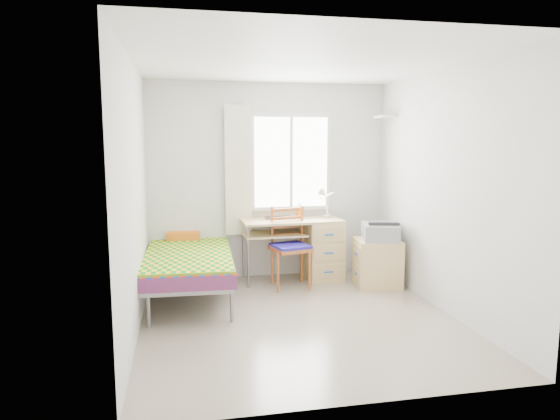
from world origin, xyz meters
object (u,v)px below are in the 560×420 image
object	(u,v)px
bed	(188,257)
chair	(290,242)
printer	(380,231)
desk	(317,246)
cabinet	(377,263)

from	to	relation	value
bed	chair	xyz separation A→B (m)	(1.27, 0.09, 0.12)
printer	chair	bearing A→B (deg)	-177.01
desk	cabinet	size ratio (longest dim) A/B	2.17
desk	printer	world-z (taller)	desk
cabinet	printer	size ratio (longest dim) A/B	1.04
bed	desk	xyz separation A→B (m)	(1.70, 0.36, -0.01)
chair	cabinet	xyz separation A→B (m)	(1.08, -0.22, -0.27)
desk	printer	xyz separation A→B (m)	(0.68, -0.49, 0.27)
printer	cabinet	bearing A→B (deg)	-166.16
bed	desk	size ratio (longest dim) A/B	1.67
desk	chair	world-z (taller)	chair
desk	cabinet	xyz separation A→B (m)	(0.65, -0.49, -0.14)
bed	chair	size ratio (longest dim) A/B	2.15
cabinet	printer	distance (m)	0.41
desk	chair	xyz separation A→B (m)	(-0.43, -0.27, 0.13)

